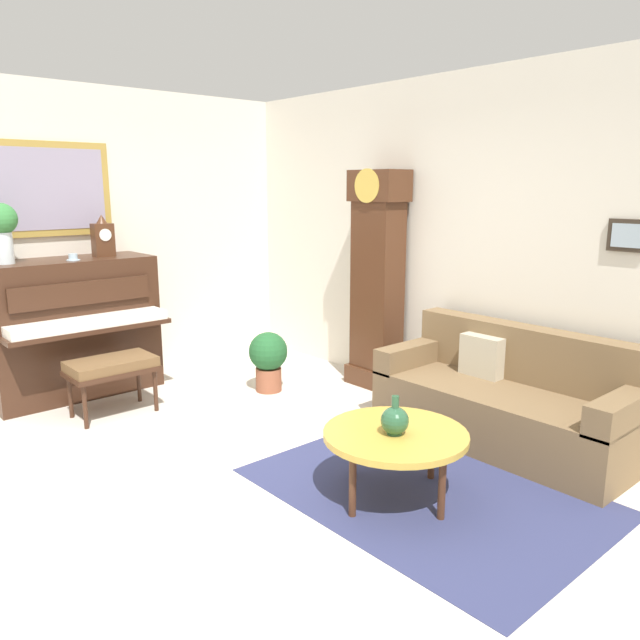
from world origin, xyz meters
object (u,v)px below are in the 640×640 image
(mantel_clock, at_px, (103,238))
(potted_plant, at_px, (268,357))
(coffee_table, at_px, (395,436))
(flower_vase, at_px, (1,226))
(green_jug, at_px, (395,420))
(teacup, at_px, (73,258))
(couch, at_px, (507,401))
(piano_bench, at_px, (112,368))
(grandfather_clock, at_px, (377,286))
(piano, at_px, (73,327))

(mantel_clock, relative_size, potted_plant, 0.68)
(coffee_table, relative_size, flower_vase, 1.52)
(green_jug, bearing_deg, teacup, -167.27)
(couch, bearing_deg, piano_bench, -141.16)
(mantel_clock, relative_size, flower_vase, 0.66)
(couch, distance_m, mantel_clock, 3.78)
(grandfather_clock, relative_size, teacup, 17.50)
(piano_bench, xyz_separation_m, mantel_clock, (-0.73, 0.30, 1.01))
(piano, relative_size, green_jug, 6.00)
(teacup, bearing_deg, coffee_table, 13.40)
(couch, relative_size, green_jug, 7.92)
(piano, relative_size, coffee_table, 1.64)
(flower_vase, bearing_deg, piano, 90.26)
(piano, height_order, green_jug, piano)
(teacup, xyz_separation_m, potted_plant, (0.97, 1.36, -0.95))
(piano_bench, bearing_deg, green_jug, 15.14)
(flower_vase, bearing_deg, grandfather_clock, 59.31)
(grandfather_clock, bearing_deg, flower_vase, -120.69)
(grandfather_clock, distance_m, coffee_table, 2.27)
(green_jug, bearing_deg, coffee_table, 121.45)
(potted_plant, bearing_deg, mantel_clock, -136.77)
(piano, bearing_deg, grandfather_clock, 53.95)
(piano_bench, distance_m, green_jug, 2.61)
(piano, bearing_deg, green_jug, 12.33)
(potted_plant, bearing_deg, teacup, -125.45)
(piano_bench, bearing_deg, flower_vase, -143.84)
(flower_vase, relative_size, green_jug, 2.42)
(couch, bearing_deg, grandfather_clock, 171.60)
(couch, xyz_separation_m, green_jug, (0.05, -1.31, 0.20))
(flower_vase, distance_m, potted_plant, 2.50)
(coffee_table, bearing_deg, teacup, -166.60)
(grandfather_clock, relative_size, flower_vase, 3.50)
(piano_bench, height_order, potted_plant, potted_plant)
(coffee_table, distance_m, flower_vase, 3.65)
(couch, relative_size, potted_plant, 3.39)
(coffee_table, height_order, green_jug, green_jug)
(couch, relative_size, teacup, 16.38)
(piano_bench, relative_size, green_jug, 2.92)
(coffee_table, bearing_deg, mantel_clock, -172.77)
(flower_vase, height_order, potted_plant, flower_vase)
(flower_vase, xyz_separation_m, teacup, (0.13, 0.51, -0.29))
(mantel_clock, height_order, flower_vase, flower_vase)
(mantel_clock, xyz_separation_m, flower_vase, (-0.00, -0.84, 0.14))
(grandfather_clock, height_order, flower_vase, grandfather_clock)
(piano_bench, height_order, coffee_table, piano_bench)
(mantel_clock, distance_m, teacup, 0.38)
(mantel_clock, height_order, green_jug, mantel_clock)
(piano, distance_m, flower_vase, 1.06)
(teacup, bearing_deg, flower_vase, -104.32)
(teacup, bearing_deg, grandfather_clock, 56.15)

